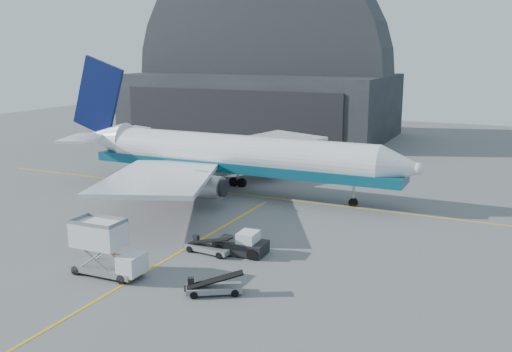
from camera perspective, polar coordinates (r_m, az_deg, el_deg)
The scene contains 9 objects.
ground at distance 48.55m, azimuth -7.82°, elevation -7.65°, with size 200.00×200.00×0.00m, color #565659.
taxi_lines at distance 59.01m, azimuth -1.15°, elevation -3.85°, with size 80.00×42.12×0.02m.
hangar at distance 113.51m, azimuth 0.52°, elevation 8.94°, with size 50.00×28.30×28.00m.
airliner at distance 67.56m, azimuth -3.02°, elevation 2.14°, with size 45.75×44.36×16.05m.
catering_truck at distance 44.51m, azimuth -14.88°, elevation -7.07°, with size 5.90×2.35×4.04m.
pushback_tug at distance 47.84m, azimuth -1.37°, elevation -6.90°, with size 4.38×2.71×1.97m.
belt_loader_a at distance 40.46m, azimuth -4.30°, elevation -11.06°, with size 3.98×3.17×1.57m.
belt_loader_b at distance 48.15m, azimuth -4.80°, elevation -7.10°, with size 4.42×1.86×1.66m.
traffic_cone at distance 49.23m, azimuth -14.16°, elevation -7.29°, with size 0.40×0.40×0.58m.
Camera 1 is at (25.04, -38.11, 16.65)m, focal length 40.00 mm.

